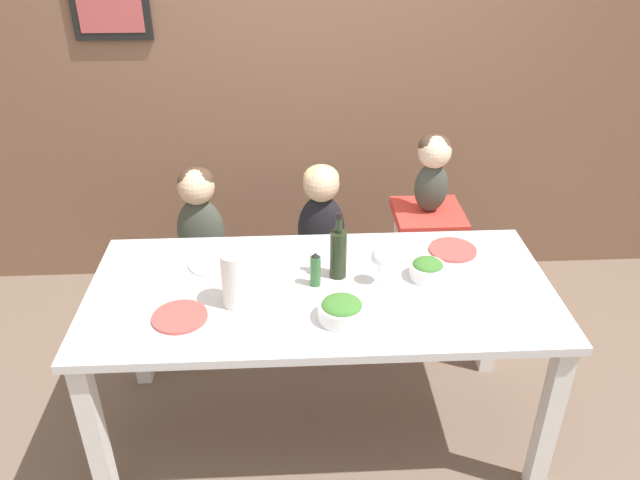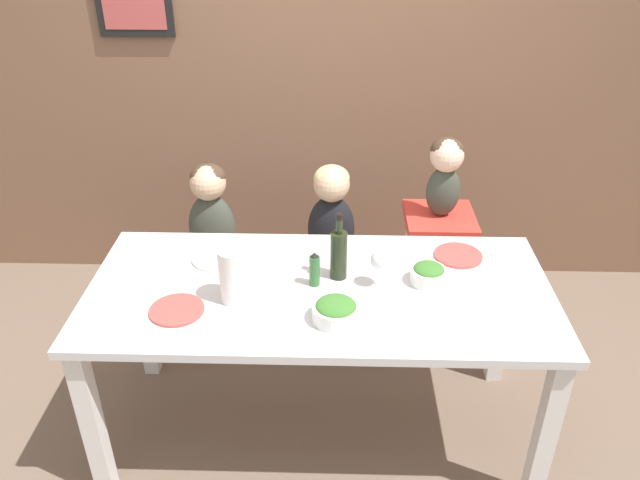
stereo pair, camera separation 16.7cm
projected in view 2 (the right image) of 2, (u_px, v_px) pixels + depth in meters
ground_plane at (320, 426)px, 2.86m from camera, size 14.00×14.00×0.00m
wall_back at (326, 55)px, 3.38m from camera, size 10.00×0.09×2.70m
dining_table at (320, 307)px, 2.52m from camera, size 1.84×0.84×0.78m
chair_far_left at (217, 270)px, 3.28m from camera, size 0.40×0.41×0.47m
chair_far_center at (331, 272)px, 3.27m from camera, size 0.40×0.41×0.47m
chair_right_highchair at (437, 244)px, 3.16m from camera, size 0.34×0.35×0.74m
person_child_left at (211, 209)px, 3.10m from camera, size 0.24×0.18×0.52m
person_child_center at (331, 210)px, 3.09m from camera, size 0.24×0.18×0.52m
person_baby_right at (445, 169)px, 2.96m from camera, size 0.17×0.17×0.40m
wine_bottle at (339, 253)px, 2.48m from camera, size 0.07×0.07×0.29m
paper_towel_roll at (234, 275)px, 2.35m from camera, size 0.11×0.11×0.22m
wine_glass_near at (380, 261)px, 2.43m from camera, size 0.07×0.07×0.16m
salad_bowl_large at (336, 310)px, 2.27m from camera, size 0.18×0.18×0.08m
salad_bowl_small at (428, 274)px, 2.48m from camera, size 0.14×0.14×0.08m
dinner_plate_front_left at (177, 310)px, 2.33m from camera, size 0.21×0.21×0.01m
dinner_plate_back_left at (217, 259)px, 2.65m from camera, size 0.21×0.21×0.01m
dinner_plate_back_right at (458, 255)px, 2.67m from camera, size 0.21×0.21×0.01m
condiment_bottle_hot_sauce at (315, 269)px, 2.46m from camera, size 0.04×0.04×0.15m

